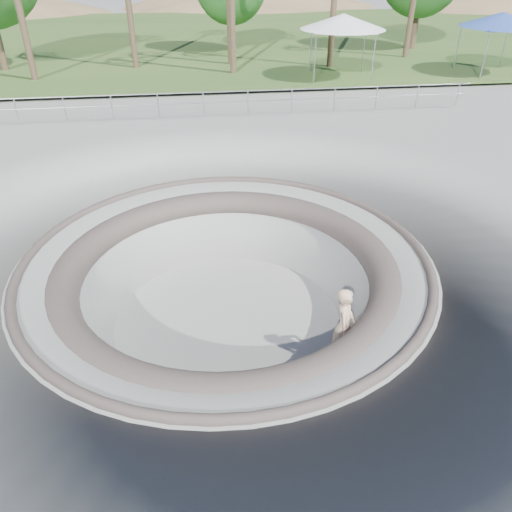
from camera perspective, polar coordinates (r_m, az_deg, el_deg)
The scene contains 9 objects.
ground at distance 12.52m, azimuth -3.47°, elevation -0.35°, with size 180.00×180.00×0.00m, color gray.
skate_bowl at distance 13.59m, azimuth -3.22°, elevation -6.88°, with size 14.00×14.00×4.10m.
grass_strip at distance 45.04m, azimuth -7.30°, elevation 23.51°, with size 180.00×36.00×0.12m.
distant_hills at distance 69.25m, azimuth -4.03°, elevation 20.51°, with size 103.20×45.00×28.60m.
safety_railing at distance 23.36m, azimuth -6.02°, elevation 16.96°, with size 25.00×0.06×1.03m.
skateboard at distance 12.54m, azimuth 9.60°, elevation -11.45°, with size 0.75×0.44×0.07m.
skater at distance 11.87m, azimuth 10.04°, elevation -7.86°, with size 0.73×0.48×2.01m, color beige.
canopy_white at distance 30.03m, azimuth 9.93°, elevation 24.87°, with size 6.47×6.47×3.31m.
canopy_blue at distance 33.81m, azimuth 26.34°, elevation 23.04°, with size 6.45×6.45×3.26m.
Camera 1 is at (-0.64, -10.57, 6.69)m, focal length 35.00 mm.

